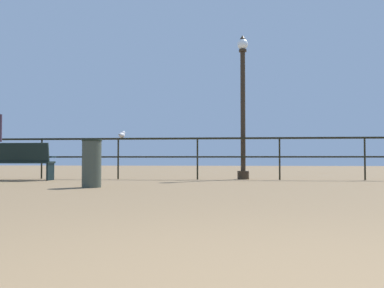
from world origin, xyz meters
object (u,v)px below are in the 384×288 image
Objects in this scene: seagull_on_rail at (122,135)px; trash_bin at (92,163)px; lamppost_center at (243,105)px; bench_far_left at (20,160)px.

seagull_on_rail is 0.44× the size of trash_bin.
lamppost_center is at bearing 3.96° from seagull_on_rail.
lamppost_center is at bearing 48.51° from trash_bin.
trash_bin is (0.25, -3.15, -0.73)m from seagull_on_rail.
bench_far_left reaches higher than trash_bin.
seagull_on_rail is (2.40, 0.86, 0.67)m from bench_far_left.
trash_bin is at bearing -85.44° from seagull_on_rail.
seagull_on_rail reaches higher than trash_bin.
bench_far_left is 3.50m from trash_bin.
bench_far_left is at bearing -169.15° from lamppost_center.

